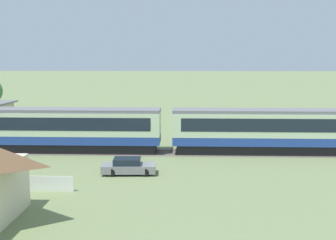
# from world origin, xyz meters

# --- Properties ---
(ground_plane) EXTENTS (600.00, 600.00, 0.00)m
(ground_plane) POSITION_xyz_m (0.00, 0.00, 0.00)
(ground_plane) COLOR #707F51
(passenger_train) EXTENTS (83.41, 3.08, 4.19)m
(passenger_train) POSITION_xyz_m (-11.14, -0.32, 2.33)
(passenger_train) COLOR #234293
(passenger_train) RESTS_ON ground_plane
(railway_track) EXTENTS (121.65, 3.60, 0.04)m
(railway_track) POSITION_xyz_m (-9.03, -0.32, 0.01)
(railway_track) COLOR #665B51
(railway_track) RESTS_ON ground_plane
(parked_car_grey) EXTENTS (4.25, 1.95, 1.26)m
(parked_car_grey) POSITION_xyz_m (-14.05, -8.23, 0.60)
(parked_car_grey) COLOR gray
(parked_car_grey) RESTS_ON ground_plane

